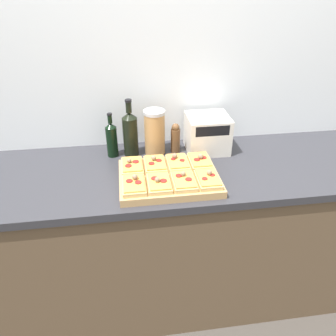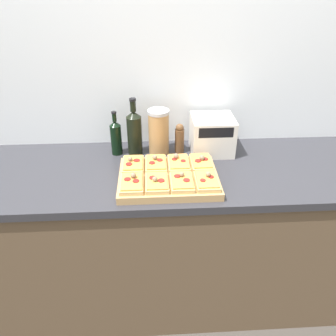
% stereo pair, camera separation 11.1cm
% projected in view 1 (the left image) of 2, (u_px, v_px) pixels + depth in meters
% --- Properties ---
extents(ground_plane, '(12.00, 12.00, 0.00)m').
position_uv_depth(ground_plane, '(177.00, 334.00, 1.90)').
color(ground_plane, '#3D3833').
extents(wall_back, '(6.00, 0.06, 2.50)m').
position_uv_depth(wall_back, '(160.00, 87.00, 1.83)').
color(wall_back, silver).
rests_on(wall_back, ground_plane).
extents(kitchen_counter, '(2.63, 0.67, 0.93)m').
position_uv_depth(kitchen_counter, '(169.00, 236.00, 1.93)').
color(kitchen_counter, brown).
rests_on(kitchen_counter, ground_plane).
extents(cutting_board, '(0.47, 0.36, 0.04)m').
position_uv_depth(cutting_board, '(169.00, 178.00, 1.58)').
color(cutting_board, tan).
rests_on(cutting_board, kitchen_counter).
extents(pizza_slice_back_left, '(0.10, 0.16, 0.05)m').
position_uv_depth(pizza_slice_back_left, '(132.00, 166.00, 1.61)').
color(pizza_slice_back_left, tan).
rests_on(pizza_slice_back_left, cutting_board).
extents(pizza_slice_back_midleft, '(0.10, 0.16, 0.05)m').
position_uv_depth(pizza_slice_back_midleft, '(155.00, 164.00, 1.63)').
color(pizza_slice_back_midleft, tan).
rests_on(pizza_slice_back_midleft, cutting_board).
extents(pizza_slice_back_midright, '(0.10, 0.16, 0.06)m').
position_uv_depth(pizza_slice_back_midright, '(178.00, 162.00, 1.64)').
color(pizza_slice_back_midright, tan).
rests_on(pizza_slice_back_midright, cutting_board).
extents(pizza_slice_back_right, '(0.10, 0.16, 0.05)m').
position_uv_depth(pizza_slice_back_right, '(200.00, 161.00, 1.65)').
color(pizza_slice_back_right, tan).
rests_on(pizza_slice_back_right, cutting_board).
extents(pizza_slice_front_left, '(0.10, 0.16, 0.05)m').
position_uv_depth(pizza_slice_front_left, '(134.00, 185.00, 1.47)').
color(pizza_slice_front_left, tan).
rests_on(pizza_slice_front_left, cutting_board).
extents(pizza_slice_front_midleft, '(0.10, 0.16, 0.05)m').
position_uv_depth(pizza_slice_front_midleft, '(159.00, 183.00, 1.48)').
color(pizza_slice_front_midleft, tan).
rests_on(pizza_slice_front_midleft, cutting_board).
extents(pizza_slice_front_midright, '(0.10, 0.16, 0.05)m').
position_uv_depth(pizza_slice_front_midright, '(184.00, 181.00, 1.50)').
color(pizza_slice_front_midright, tan).
rests_on(pizza_slice_front_midright, cutting_board).
extents(pizza_slice_front_right, '(0.10, 0.16, 0.05)m').
position_uv_depth(pizza_slice_front_right, '(208.00, 179.00, 1.51)').
color(pizza_slice_front_right, tan).
rests_on(pizza_slice_front_right, cutting_board).
extents(olive_oil_bottle, '(0.06, 0.06, 0.25)m').
position_uv_depth(olive_oil_bottle, '(112.00, 139.00, 1.76)').
color(olive_oil_bottle, black).
rests_on(olive_oil_bottle, kitchen_counter).
extents(wine_bottle, '(0.08, 0.08, 0.32)m').
position_uv_depth(wine_bottle, '(130.00, 133.00, 1.76)').
color(wine_bottle, black).
rests_on(wine_bottle, kitchen_counter).
extents(grain_jar_tall, '(0.12, 0.12, 0.25)m').
position_uv_depth(grain_jar_tall, '(155.00, 132.00, 1.77)').
color(grain_jar_tall, '#AD7F4C').
rests_on(grain_jar_tall, kitchen_counter).
extents(pepper_mill, '(0.05, 0.05, 0.17)m').
position_uv_depth(pepper_mill, '(175.00, 138.00, 1.81)').
color(pepper_mill, brown).
rests_on(pepper_mill, kitchen_counter).
extents(toaster_oven, '(0.25, 0.21, 0.20)m').
position_uv_depth(toaster_oven, '(207.00, 133.00, 1.82)').
color(toaster_oven, beige).
rests_on(toaster_oven, kitchen_counter).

